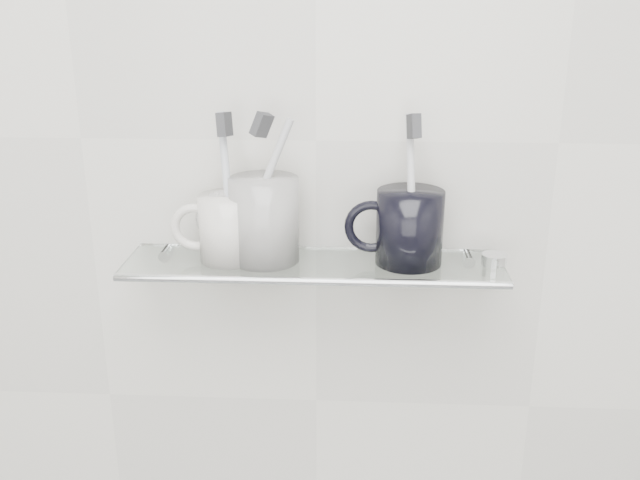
# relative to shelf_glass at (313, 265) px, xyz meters

# --- Properties ---
(wall_back) EXTENTS (2.50, 0.00, 2.50)m
(wall_back) POSITION_rel_shelf_glass_xyz_m (0.00, 0.06, 0.15)
(wall_back) COLOR beige
(wall_back) RESTS_ON ground
(shelf_glass) EXTENTS (0.50, 0.12, 0.01)m
(shelf_glass) POSITION_rel_shelf_glass_xyz_m (0.00, 0.00, 0.00)
(shelf_glass) COLOR silver
(shelf_glass) RESTS_ON wall_back
(shelf_rail) EXTENTS (0.50, 0.01, 0.01)m
(shelf_rail) POSITION_rel_shelf_glass_xyz_m (0.00, -0.06, 0.00)
(shelf_rail) COLOR silver
(shelf_rail) RESTS_ON shelf_glass
(bracket_left) EXTENTS (0.02, 0.03, 0.02)m
(bracket_left) POSITION_rel_shelf_glass_xyz_m (-0.21, 0.05, -0.01)
(bracket_left) COLOR silver
(bracket_left) RESTS_ON wall_back
(bracket_right) EXTENTS (0.02, 0.03, 0.02)m
(bracket_right) POSITION_rel_shelf_glass_xyz_m (0.21, 0.05, -0.01)
(bracket_right) COLOR silver
(bracket_right) RESTS_ON wall_back
(mug_left) EXTENTS (0.08, 0.08, 0.09)m
(mug_left) POSITION_rel_shelf_glass_xyz_m (-0.11, 0.00, 0.05)
(mug_left) COLOR silver
(mug_left) RESTS_ON shelf_glass
(mug_left_handle) EXTENTS (0.07, 0.01, 0.07)m
(mug_left_handle) POSITION_rel_shelf_glass_xyz_m (-0.16, 0.00, 0.05)
(mug_left_handle) COLOR silver
(mug_left_handle) RESTS_ON mug_left
(toothbrush_left) EXTENTS (0.03, 0.04, 0.19)m
(toothbrush_left) POSITION_rel_shelf_glass_xyz_m (-0.11, 0.00, 0.10)
(toothbrush_left) COLOR silver
(toothbrush_left) RESTS_ON mug_left
(bristles_left) EXTENTS (0.02, 0.03, 0.03)m
(bristles_left) POSITION_rel_shelf_glass_xyz_m (-0.11, 0.00, 0.19)
(bristles_left) COLOR #323235
(bristles_left) RESTS_ON toothbrush_left
(mug_center) EXTENTS (0.10, 0.10, 0.11)m
(mug_center) POSITION_rel_shelf_glass_xyz_m (-0.06, 0.00, 0.06)
(mug_center) COLOR white
(mug_center) RESTS_ON shelf_glass
(mug_center_handle) EXTENTS (0.08, 0.01, 0.08)m
(mug_center_handle) POSITION_rel_shelf_glass_xyz_m (-0.12, 0.00, 0.06)
(mug_center_handle) COLOR white
(mug_center_handle) RESTS_ON mug_center
(toothbrush_center) EXTENTS (0.09, 0.02, 0.18)m
(toothbrush_center) POSITION_rel_shelf_glass_xyz_m (-0.06, 0.00, 0.10)
(toothbrush_center) COLOR #B8B8B9
(toothbrush_center) RESTS_ON mug_center
(bristles_center) EXTENTS (0.03, 0.03, 0.04)m
(bristles_center) POSITION_rel_shelf_glass_xyz_m (-0.06, 0.00, 0.19)
(bristles_center) COLOR #323235
(bristles_center) RESTS_ON toothbrush_center
(mug_right) EXTENTS (0.09, 0.09, 0.10)m
(mug_right) POSITION_rel_shelf_glass_xyz_m (0.13, 0.00, 0.05)
(mug_right) COLOR black
(mug_right) RESTS_ON shelf_glass
(mug_right_handle) EXTENTS (0.07, 0.01, 0.07)m
(mug_right_handle) POSITION_rel_shelf_glass_xyz_m (0.08, 0.00, 0.05)
(mug_right_handle) COLOR black
(mug_right_handle) RESTS_ON mug_right
(toothbrush_right) EXTENTS (0.02, 0.06, 0.19)m
(toothbrush_right) POSITION_rel_shelf_glass_xyz_m (0.13, 0.00, 0.10)
(toothbrush_right) COLOR silver
(toothbrush_right) RESTS_ON mug_right
(bristles_right) EXTENTS (0.02, 0.03, 0.03)m
(bristles_right) POSITION_rel_shelf_glass_xyz_m (0.13, 0.00, 0.19)
(bristles_right) COLOR #323235
(bristles_right) RESTS_ON toothbrush_right
(chrome_cap) EXTENTS (0.03, 0.03, 0.01)m
(chrome_cap) POSITION_rel_shelf_glass_xyz_m (0.24, 0.00, 0.01)
(chrome_cap) COLOR silver
(chrome_cap) RESTS_ON shelf_glass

